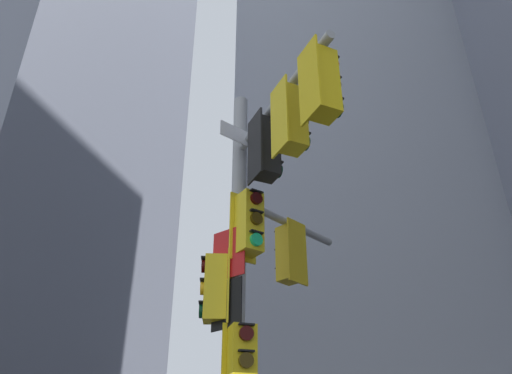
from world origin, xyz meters
name	(u,v)px	position (x,y,z in m)	size (l,w,h in m)	color
building_tower_left	(24,100)	(-16.39, 10.30, 19.32)	(13.46, 13.46, 38.64)	slate
building_mid_block	(377,112)	(2.10, 27.09, 26.68)	(17.94, 17.94, 53.36)	#9399A3
signal_pole_assembly	(258,240)	(0.44, -0.33, 4.39)	(2.62, 4.55, 7.39)	#9EA0A3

